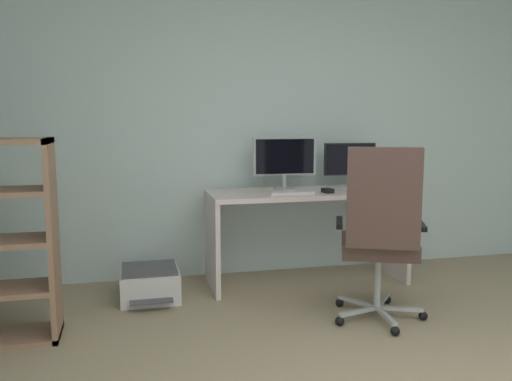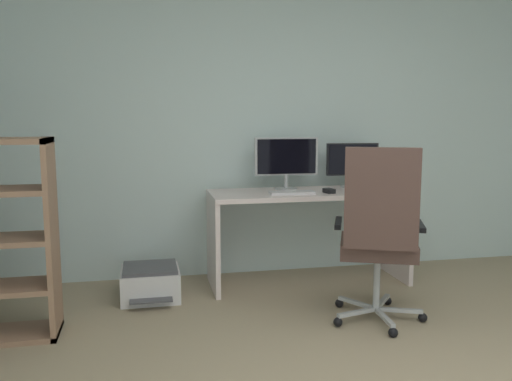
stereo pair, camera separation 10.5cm
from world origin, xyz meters
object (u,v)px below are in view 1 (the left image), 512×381
Objects in this scene: monitor_main at (285,158)px; computer_mouse at (328,191)px; office_chair at (381,230)px; keyboard at (291,193)px; printer at (150,284)px; monitor_secondary at (350,162)px; desk at (307,215)px.

computer_mouse is at bearing -46.05° from monitor_main.
monitor_main is 0.45× the size of office_chair.
keyboard reaches higher than printer.
monitor_main is at bearing -179.99° from monitor_secondary.
computer_mouse reaches higher than printer.
keyboard is 0.29m from computer_mouse.
monitor_secondary is 1.88m from printer.
desk is 15.62× the size of computer_mouse.
keyboard is 3.40× the size of computer_mouse.
computer_mouse is at bearing -136.95° from monitor_secondary.
keyboard is at bearing -155.71° from monitor_secondary.
office_chair is at bearing -74.14° from monitor_main.
keyboard is at bearing 165.94° from computer_mouse.
desk is 4.59× the size of keyboard.
monitor_main is 1.51× the size of keyboard.
monitor_secondary is 1.17m from office_chair.
computer_mouse is at bearing -0.86° from keyboard.
keyboard is 1.25m from printer.
computer_mouse is 1.51m from printer.
monitor_main reaches higher than computer_mouse.
desk reaches higher than printer.
printer is at bearing -166.04° from monitor_main.
office_chair reaches higher than computer_mouse.
monitor_secondary is 0.89× the size of printer.
office_chair is at bearing -66.56° from keyboard.
office_chair reaches higher than monitor_secondary.
office_chair reaches higher than printer.
desk is at bearing -160.71° from monitor_secondary.
desk is at bearing 99.81° from office_chair.
keyboard is at bearing 112.05° from office_chair.
desk is 1.36× the size of office_chair.
monitor_secondary is 0.45m from computer_mouse.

